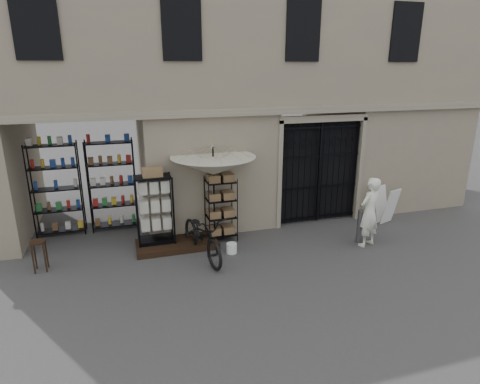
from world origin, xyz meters
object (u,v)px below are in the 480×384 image
object	(u,v)px
wooden_stool	(40,255)
shopkeeper	(366,245)
market_umbrella	(213,161)
easel_sign	(386,205)
steel_bollard	(360,226)
bicycle	(203,257)
white_bucket	(232,248)
display_cabinet	(155,213)
wire_rack	(221,210)

from	to	relation	value
wooden_stool	shopkeeper	bearing A→B (deg)	-6.88
market_umbrella	wooden_stool	bearing A→B (deg)	-174.43
easel_sign	steel_bollard	bearing A→B (deg)	-164.32
bicycle	shopkeeper	world-z (taller)	bicycle
market_umbrella	white_bucket	world-z (taller)	market_umbrella
display_cabinet	steel_bollard	world-z (taller)	display_cabinet
display_cabinet	bicycle	world-z (taller)	display_cabinet
market_umbrella	shopkeeper	distance (m)	4.42
steel_bollard	easel_sign	world-z (taller)	easel_sign
market_umbrella	shopkeeper	bearing A→B (deg)	-19.98
display_cabinet	wooden_stool	size ratio (longest dim) A/B	2.59
wire_rack	wooden_stool	size ratio (longest dim) A/B	2.36
bicycle	steel_bollard	distance (m)	4.06
display_cabinet	easel_sign	bearing A→B (deg)	5.24
wire_rack	shopkeeper	bearing A→B (deg)	-29.59
steel_bollard	display_cabinet	bearing A→B (deg)	166.43
shopkeeper	wire_rack	bearing A→B (deg)	-44.18
wire_rack	market_umbrella	size ratio (longest dim) A/B	0.56
shopkeeper	white_bucket	bearing A→B (deg)	-30.82
display_cabinet	easel_sign	distance (m)	6.50
wire_rack	bicycle	size ratio (longest dim) A/B	0.79
market_umbrella	bicycle	world-z (taller)	market_umbrella
white_bucket	shopkeeper	distance (m)	3.44
wire_rack	bicycle	xyz separation A→B (m)	(-0.68, -0.89, -0.82)
market_umbrella	wooden_stool	xyz separation A→B (m)	(-4.04, -0.39, -1.77)
market_umbrella	easel_sign	size ratio (longest dim) A/B	2.88
market_umbrella	wire_rack	bearing A→B (deg)	28.36
white_bucket	steel_bollard	size ratio (longest dim) A/B	0.29
shopkeeper	bicycle	bearing A→B (deg)	-28.99
steel_bollard	shopkeeper	distance (m)	0.49
wire_rack	bicycle	distance (m)	1.39
bicycle	steel_bollard	bearing A→B (deg)	-15.94
market_umbrella	bicycle	distance (m)	2.33
display_cabinet	easel_sign	size ratio (longest dim) A/B	1.77
bicycle	steel_bollard	xyz separation A→B (m)	(4.02, -0.33, 0.44)
shopkeeper	easel_sign	world-z (taller)	easel_sign
steel_bollard	easel_sign	distance (m)	1.78
wire_rack	wooden_stool	bearing A→B (deg)	179.84
display_cabinet	bicycle	distance (m)	1.61
shopkeeper	market_umbrella	bearing A→B (deg)	-41.51
wire_rack	steel_bollard	bearing A→B (deg)	-26.98
market_umbrella	easel_sign	distance (m)	5.28
wire_rack	shopkeeper	xyz separation A→B (m)	(3.43, -1.43, -0.82)
display_cabinet	shopkeeper	world-z (taller)	display_cabinet
bicycle	steel_bollard	size ratio (longest dim) A/B	2.43
wire_rack	market_umbrella	distance (m)	1.34
market_umbrella	wooden_stool	size ratio (longest dim) A/B	4.20
white_bucket	steel_bollard	bearing A→B (deg)	-5.97
easel_sign	shopkeeper	bearing A→B (deg)	-157.49
wooden_stool	shopkeeper	world-z (taller)	wooden_stool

